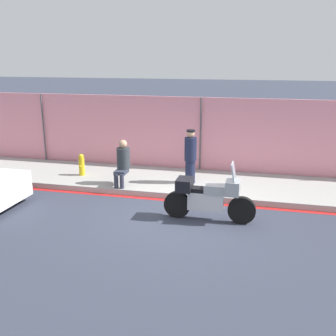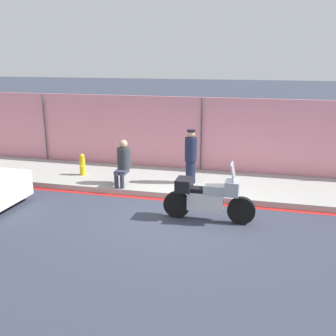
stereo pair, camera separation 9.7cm
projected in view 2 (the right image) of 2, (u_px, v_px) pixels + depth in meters
ground_plane at (176, 215)px, 9.80m from camera, size 120.00×120.00×0.00m
sidewalk at (193, 183)px, 11.99m from camera, size 42.35×2.59×0.17m
curb_paint_stripe at (184, 201)px, 10.72m from camera, size 42.35×0.18×0.01m
storefront_fence at (202, 136)px, 12.96m from camera, size 40.23×0.17×2.56m
motorcycle at (208, 197)px, 9.35m from camera, size 2.22×0.51×1.47m
officer_standing at (191, 156)px, 11.56m from camera, size 0.36×0.36×1.61m
person_seated_on_curb at (123, 160)px, 11.45m from camera, size 0.39×0.69×1.33m
fire_hydrant at (82, 164)px, 12.48m from camera, size 0.18×0.23×0.69m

